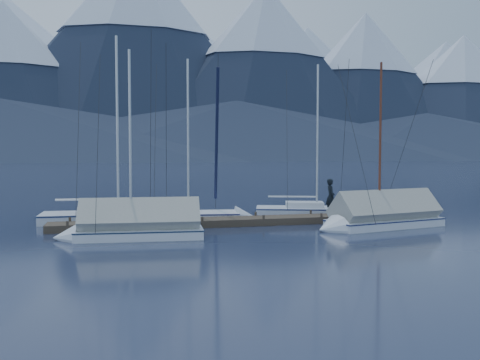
# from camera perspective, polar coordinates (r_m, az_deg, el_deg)

# --- Properties ---
(ground) EXTENTS (1000.00, 1000.00, 0.00)m
(ground) POSITION_cam_1_polar(r_m,az_deg,el_deg) (23.10, 1.22, -5.71)
(ground) COLOR #171E34
(ground) RESTS_ON ground
(mountain_range) EXTENTS (877.00, 584.00, 150.50)m
(mountain_range) POSITION_cam_1_polar(r_m,az_deg,el_deg) (396.44, -12.83, 10.92)
(mountain_range) COLOR #475675
(mountain_range) RESTS_ON ground
(dock) EXTENTS (18.00, 1.50, 0.54)m
(dock) POSITION_cam_1_polar(r_m,az_deg,el_deg) (25.00, 0.00, -4.79)
(dock) COLOR #382D23
(dock) RESTS_ON ground
(mooring_posts) EXTENTS (15.12, 1.52, 0.35)m
(mooring_posts) POSITION_cam_1_polar(r_m,az_deg,el_deg) (24.85, -1.12, -4.28)
(mooring_posts) COLOR #382D23
(mooring_posts) RESTS_ON ground
(sailboat_open_left) EXTENTS (7.92, 3.37, 10.38)m
(sailboat_open_left) POSITION_cam_1_polar(r_m,az_deg,el_deg) (26.85, -12.31, -4.16)
(sailboat_open_left) COLOR silver
(sailboat_open_left) RESTS_ON ground
(sailboat_open_mid) EXTENTS (7.15, 3.17, 9.18)m
(sailboat_open_mid) POSITION_cam_1_polar(r_m,az_deg,el_deg) (26.67, -4.76, -4.20)
(sailboat_open_mid) COLOR white
(sailboat_open_mid) RESTS_ON ground
(sailboat_open_right) EXTENTS (7.31, 4.04, 9.31)m
(sailboat_open_right) POSITION_cam_1_polar(r_m,az_deg,el_deg) (29.16, 9.58, -3.61)
(sailboat_open_right) COLOR silver
(sailboat_open_right) RESTS_ON ground
(sailboat_covered_near) EXTENTS (6.88, 3.32, 8.59)m
(sailboat_covered_near) POSITION_cam_1_polar(r_m,az_deg,el_deg) (24.77, 15.11, -4.22)
(sailboat_covered_near) COLOR white
(sailboat_covered_near) RESTS_ON ground
(sailboat_covered_far) EXTENTS (6.18, 2.58, 8.46)m
(sailboat_covered_far) POSITION_cam_1_polar(r_m,az_deg,el_deg) (21.42, -12.45, -5.35)
(sailboat_covered_far) COLOR white
(sailboat_covered_far) RESTS_ON ground
(person) EXTENTS (0.53, 0.72, 1.84)m
(person) POSITION_cam_1_polar(r_m,az_deg,el_deg) (26.94, 10.13, -1.82)
(person) COLOR black
(person) RESTS_ON dock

